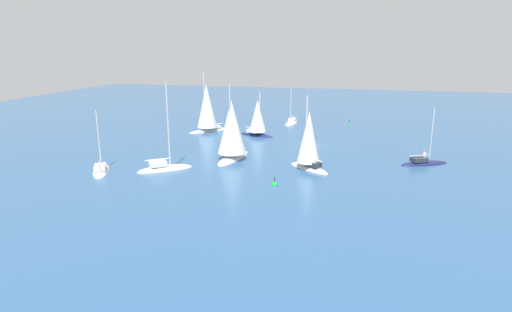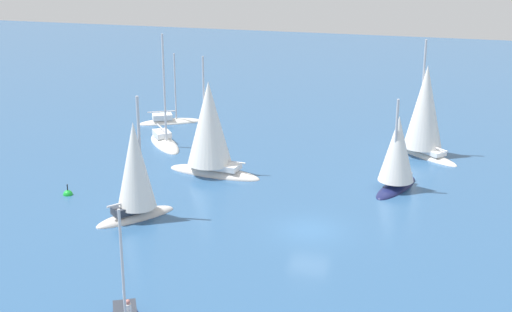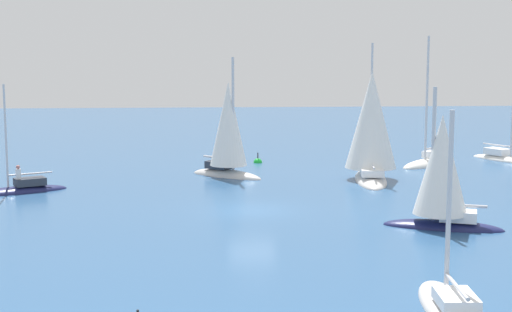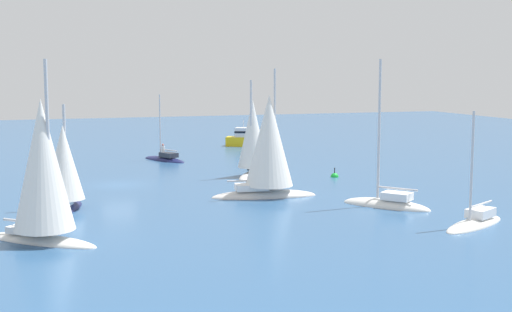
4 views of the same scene
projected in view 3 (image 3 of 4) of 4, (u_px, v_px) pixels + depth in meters
The scene contains 9 objects.
ground_plane at pixel (252, 210), 40.12m from camera, with size 160.00×160.00×0.00m, color #2D5684.
ketch at pixel (442, 177), 35.80m from camera, with size 3.51×5.97×7.20m.
sloop at pixel (450, 307), 24.38m from camera, with size 6.01×2.16×6.97m.
sailboat at pixel (503, 159), 59.16m from camera, with size 6.14×4.32×7.09m.
sloop_1 at pixel (430, 163), 56.59m from camera, with size 5.19×5.98×10.25m.
yacht_1 at pixel (371, 131), 49.58m from camera, with size 7.81×3.88×9.62m.
yacht_2 at pixel (20, 190), 45.40m from camera, with size 4.13×6.05×6.98m.
sloop_2 at pixel (228, 134), 50.94m from camera, with size 4.71×5.38×8.67m.
mooring_buoy at pixel (258, 163), 57.90m from camera, with size 0.69×0.69×1.13m.
Camera 3 is at (39.26, -2.65, 8.32)m, focal length 52.26 mm.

